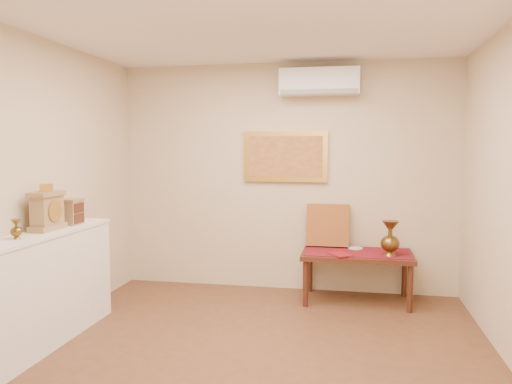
% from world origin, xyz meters
% --- Properties ---
extents(floor, '(4.50, 4.50, 0.00)m').
position_xyz_m(floor, '(0.00, 0.00, 0.00)').
color(floor, brown).
rests_on(floor, ground).
extents(ceiling, '(4.50, 4.50, 0.00)m').
position_xyz_m(ceiling, '(0.00, 0.00, 2.70)').
color(ceiling, white).
rests_on(ceiling, ground).
extents(wall_back, '(4.00, 0.02, 2.70)m').
position_xyz_m(wall_back, '(0.00, 2.25, 1.35)').
color(wall_back, beige).
rests_on(wall_back, ground).
extents(wall_front, '(4.00, 0.02, 2.70)m').
position_xyz_m(wall_front, '(0.00, -2.25, 1.35)').
color(wall_front, beige).
rests_on(wall_front, ground).
extents(wall_left, '(0.02, 4.50, 2.70)m').
position_xyz_m(wall_left, '(-2.00, 0.00, 1.35)').
color(wall_left, beige).
rests_on(wall_left, ground).
extents(brass_urn_small, '(0.09, 0.09, 0.21)m').
position_xyz_m(brass_urn_small, '(-1.83, -0.18, 1.08)').
color(brass_urn_small, brown).
rests_on(brass_urn_small, display_ledge).
extents(table_cloth, '(1.14, 0.59, 0.01)m').
position_xyz_m(table_cloth, '(0.85, 1.88, 0.55)').
color(table_cloth, maroon).
rests_on(table_cloth, low_table).
extents(brass_urn_tall, '(0.20, 0.20, 0.45)m').
position_xyz_m(brass_urn_tall, '(1.19, 1.75, 0.78)').
color(brass_urn_tall, brown).
rests_on(brass_urn_tall, table_cloth).
extents(plate, '(0.17, 0.17, 0.01)m').
position_xyz_m(plate, '(0.83, 2.05, 0.56)').
color(plate, silver).
rests_on(plate, table_cloth).
extents(menu, '(0.29, 0.31, 0.01)m').
position_xyz_m(menu, '(0.67, 1.67, 0.56)').
color(menu, maroon).
rests_on(menu, table_cloth).
extents(cushion, '(0.49, 0.20, 0.50)m').
position_xyz_m(cushion, '(0.51, 2.14, 0.80)').
color(cushion, maroon).
rests_on(cushion, table_cloth).
extents(display_ledge, '(0.37, 2.02, 0.98)m').
position_xyz_m(display_ledge, '(-1.82, 0.00, 0.49)').
color(display_ledge, white).
rests_on(display_ledge, floor).
extents(mantel_clock, '(0.17, 0.36, 0.41)m').
position_xyz_m(mantel_clock, '(-1.83, 0.24, 1.15)').
color(mantel_clock, '#9E7E51').
rests_on(mantel_clock, display_ledge).
extents(wooden_chest, '(0.16, 0.21, 0.24)m').
position_xyz_m(wooden_chest, '(-1.81, 0.59, 1.10)').
color(wooden_chest, '#9E7E51').
rests_on(wooden_chest, display_ledge).
extents(low_table, '(1.20, 0.70, 0.55)m').
position_xyz_m(low_table, '(0.85, 1.88, 0.48)').
color(low_table, '#472115').
rests_on(low_table, floor).
extents(painting, '(1.00, 0.06, 0.60)m').
position_xyz_m(painting, '(0.00, 2.22, 1.60)').
color(painting, gold).
rests_on(painting, wall_back).
extents(ac_unit, '(0.90, 0.25, 0.30)m').
position_xyz_m(ac_unit, '(0.40, 2.12, 2.45)').
color(ac_unit, white).
rests_on(ac_unit, wall_back).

